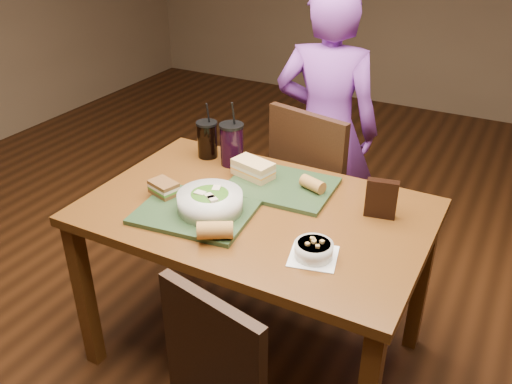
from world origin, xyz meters
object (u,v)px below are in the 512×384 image
salad_bowl (210,201)px  cup_berry (232,144)px  sandwich_far (253,169)px  cup_cola (207,139)px  baguette_near (215,230)px  dining_table (256,228)px  chair_far (313,188)px  diner (326,130)px  soup_bowl (314,250)px  tray_near (195,212)px  baguette_far (313,184)px  chip_bag (381,199)px  sandwich_near (164,188)px  tray_far (281,186)px

salad_bowl → cup_berry: 0.44m
sandwich_far → cup_cola: (-0.29, 0.11, 0.03)m
salad_bowl → baguette_near: size_ratio=1.97×
dining_table → baguette_near: 0.30m
chair_far → salad_bowl: chair_far is taller
salad_bowl → chair_far: bearing=81.5°
sandwich_far → cup_berry: (-0.16, 0.09, 0.04)m
diner → cup_cola: size_ratio=5.67×
chair_far → soup_bowl: (0.34, -0.81, 0.25)m
tray_near → soup_bowl: bearing=-4.6°
baguette_far → tray_near: bearing=-132.5°
cup_berry → chip_bag: bearing=-10.0°
cup_cola → chip_bag: (0.85, -0.14, -0.01)m
chair_far → sandwich_far: (-0.10, -0.42, 0.27)m
tray_near → baguette_near: bearing=-35.6°
sandwich_near → cup_berry: size_ratio=0.44×
tray_far → baguette_far: 0.14m
salad_bowl → baguette_far: bearing=49.9°
dining_table → soup_bowl: bearing=-30.9°
tray_near → tray_far: (0.20, 0.34, 0.00)m
salad_bowl → baguette_far: (0.28, 0.33, -0.02)m
sandwich_near → sandwich_far: bearing=51.7°
dining_table → tray_near: tray_near is taller
tray_far → cup_cola: size_ratio=1.62×
cup_cola → dining_table: bearing=-36.4°
sandwich_far → baguette_far: size_ratio=1.85×
dining_table → sandwich_far: (-0.12, 0.20, 0.14)m
salad_bowl → chip_bag: 0.63m
dining_table → baguette_near: size_ratio=10.54×
tray_near → sandwich_far: sandwich_far is taller
chair_far → sandwich_far: 0.51m
salad_bowl → dining_table: bearing=43.4°
sandwich_far → chip_bag: (0.56, -0.04, 0.02)m
cup_berry → soup_bowl: bearing=-39.0°
sandwich_near → baguette_near: 0.38m
salad_bowl → chip_bag: chip_bag is taller
baguette_near → cup_berry: 0.62m
diner → tray_far: size_ratio=3.51×
tray_far → baguette_near: size_ratio=3.41×
sandwich_far → cup_berry: cup_berry is taller
tray_near → cup_berry: size_ratio=1.44×
tray_far → soup_bowl: (0.30, -0.38, 0.02)m
tray_near → chip_bag: (0.62, 0.32, 0.07)m
baguette_near → chip_bag: chip_bag is taller
dining_table → chair_far: (-0.02, 0.62, -0.13)m
sandwich_far → baguette_far: (0.27, 0.01, -0.01)m
chair_far → baguette_far: 0.52m
dining_table → soup_bowl: (0.32, -0.19, 0.12)m
tray_near → cup_berry: 0.46m
dining_table → chip_bag: bearing=20.7°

